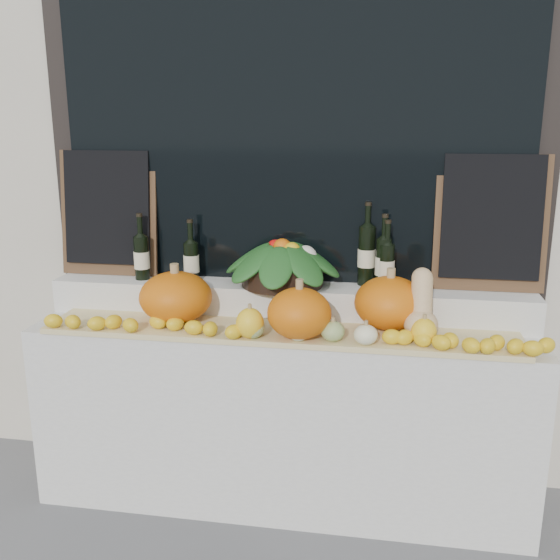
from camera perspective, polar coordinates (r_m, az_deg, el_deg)
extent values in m
cube|color=beige|center=(3.48, 2.35, 21.84)|extent=(7.00, 0.90, 4.50)
cube|color=black|center=(3.00, 1.15, 16.28)|extent=(2.40, 0.04, 2.10)
cube|color=black|center=(2.97, 1.06, 16.29)|extent=(2.20, 0.02, 2.00)
cube|color=silver|center=(3.06, 0.24, -12.06)|extent=(2.30, 0.55, 0.88)
cube|color=silver|center=(3.00, 0.71, -1.88)|extent=(2.30, 0.25, 0.16)
cube|color=tan|center=(2.77, -0.17, -4.82)|extent=(2.10, 0.32, 0.02)
ellipsoid|color=orange|center=(2.88, -9.51, -1.54)|extent=(0.43, 0.43, 0.23)
ellipsoid|color=orange|center=(2.79, 10.00, -2.08)|extent=(0.41, 0.41, 0.23)
ellipsoid|color=orange|center=(2.64, 1.77, -3.06)|extent=(0.35, 0.35, 0.22)
ellipsoid|color=tan|center=(2.70, 12.76, -3.99)|extent=(0.14, 0.14, 0.13)
cylinder|color=tan|center=(2.71, 12.83, -1.46)|extent=(0.09, 0.14, 0.18)
sphere|color=tan|center=(2.73, 12.87, 0.18)|extent=(0.09, 0.09, 0.09)
ellipsoid|color=#3B7021|center=(2.63, 4.85, -4.69)|extent=(0.10, 0.10, 0.09)
cylinder|color=#987F53|center=(2.61, 4.87, -3.57)|extent=(0.02, 0.02, 0.02)
ellipsoid|color=#3B7021|center=(2.65, -2.53, -4.35)|extent=(0.10, 0.10, 0.09)
cylinder|color=#987F53|center=(2.64, -2.54, -3.17)|extent=(0.02, 0.02, 0.02)
ellipsoid|color=#F4F0C3|center=(2.62, 1.70, -4.83)|extent=(0.09, 0.09, 0.07)
cylinder|color=#987F53|center=(2.61, 1.71, -3.86)|extent=(0.02, 0.02, 0.02)
ellipsoid|color=yellow|center=(2.65, -2.77, -3.96)|extent=(0.12, 0.12, 0.13)
cylinder|color=#987F53|center=(2.62, -2.79, -2.37)|extent=(0.02, 0.02, 0.02)
ellipsoid|color=#F4F0C3|center=(2.60, 7.84, -4.98)|extent=(0.10, 0.10, 0.08)
cylinder|color=#987F53|center=(2.58, 7.88, -3.87)|extent=(0.02, 0.02, 0.02)
ellipsoid|color=yellow|center=(2.65, 13.02, -4.58)|extent=(0.10, 0.10, 0.11)
cylinder|color=#987F53|center=(2.63, 13.10, -3.22)|extent=(0.02, 0.02, 0.02)
cylinder|color=black|center=(2.96, 0.21, 0.52)|extent=(0.39, 0.39, 0.11)
cylinder|color=black|center=(3.13, -12.53, 1.99)|extent=(0.07, 0.07, 0.21)
cylinder|color=black|center=(3.10, -12.69, 4.80)|extent=(0.03, 0.03, 0.10)
cylinder|color=beige|center=(3.14, -12.52, 1.81)|extent=(0.08, 0.08, 0.08)
cylinder|color=black|center=(3.10, -12.75, 5.82)|extent=(0.03, 0.03, 0.02)
cylinder|color=black|center=(3.07, -8.11, 1.69)|extent=(0.07, 0.07, 0.19)
cylinder|color=black|center=(3.04, -8.21, 4.32)|extent=(0.03, 0.03, 0.10)
cylinder|color=beige|center=(3.07, -8.10, 1.51)|extent=(0.08, 0.08, 0.08)
cylinder|color=black|center=(3.03, -8.24, 5.36)|extent=(0.03, 0.03, 0.02)
cylinder|color=black|center=(2.98, 7.92, 2.21)|extent=(0.08, 0.08, 0.28)
cylinder|color=black|center=(2.94, 8.05, 5.83)|extent=(0.03, 0.03, 0.10)
cylinder|color=beige|center=(2.98, 7.91, 2.02)|extent=(0.08, 0.08, 0.08)
cylinder|color=black|center=(2.93, 8.08, 6.91)|extent=(0.03, 0.03, 0.02)
cylinder|color=black|center=(2.92, 9.43, 1.47)|extent=(0.07, 0.07, 0.24)
cylinder|color=black|center=(2.89, 9.56, 4.72)|extent=(0.03, 0.03, 0.10)
cylinder|color=beige|center=(2.93, 9.42, 1.28)|extent=(0.08, 0.08, 0.08)
cylinder|color=black|center=(2.88, 9.61, 5.81)|extent=(0.03, 0.03, 0.02)
cylinder|color=black|center=(2.91, 9.68, 1.17)|extent=(0.07, 0.07, 0.21)
cylinder|color=black|center=(2.88, 9.81, 4.19)|extent=(0.03, 0.03, 0.10)
cylinder|color=beige|center=(2.92, 9.67, 0.98)|extent=(0.08, 0.08, 0.08)
cylinder|color=black|center=(2.87, 9.86, 5.29)|extent=(0.03, 0.03, 0.02)
cube|color=#4C331E|center=(3.25, -15.39, 5.90)|extent=(0.50, 0.08, 0.62)
cube|color=black|center=(3.23, -15.54, 6.38)|extent=(0.44, 0.08, 0.56)
cube|color=#4C331E|center=(2.99, 18.71, 4.92)|extent=(0.50, 0.08, 0.62)
cube|color=black|center=(2.97, 18.80, 5.44)|extent=(0.44, 0.08, 0.56)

